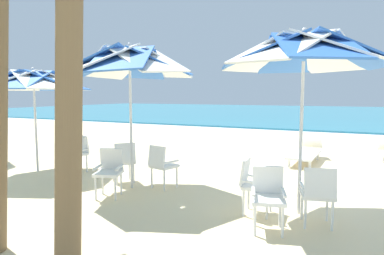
# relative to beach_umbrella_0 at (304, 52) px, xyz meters

# --- Properties ---
(ground_plane) EXTENTS (80.00, 80.00, 0.00)m
(ground_plane) POSITION_rel_beach_umbrella_0_xyz_m (0.59, 2.90, -2.48)
(ground_plane) COLOR beige
(sea) EXTENTS (80.00, 36.00, 0.10)m
(sea) POSITION_rel_beach_umbrella_0_xyz_m (0.59, 29.92, -2.43)
(sea) COLOR teal
(sea) RESTS_ON ground
(surf_foam) EXTENTS (80.00, 0.70, 0.01)m
(surf_foam) POSITION_rel_beach_umbrella_0_xyz_m (0.59, 11.62, -2.48)
(surf_foam) COLOR white
(surf_foam) RESTS_ON ground
(beach_umbrella_0) EXTENTS (2.62, 2.62, 2.84)m
(beach_umbrella_0) POSITION_rel_beach_umbrella_0_xyz_m (0.00, 0.00, 0.00)
(beach_umbrella_0) COLOR silver
(beach_umbrella_0) RESTS_ON ground
(plastic_chair_0) EXTENTS (0.54, 0.57, 0.87)m
(plastic_chair_0) POSITION_rel_beach_umbrella_0_xyz_m (-0.30, -0.83, -1.98)
(plastic_chair_0) COLOR white
(plastic_chair_0) RESTS_ON ground
(plastic_chair_1) EXTENTS (0.54, 0.56, 0.87)m
(plastic_chair_1) POSITION_rel_beach_umbrella_0_xyz_m (0.31, -0.44, -1.98)
(plastic_chair_1) COLOR white
(plastic_chair_1) RESTS_ON ground
(plastic_chair_2) EXTENTS (0.49, 0.46, 0.87)m
(plastic_chair_2) POSITION_rel_beach_umbrella_0_xyz_m (-0.65, -0.32, -1.98)
(plastic_chair_2) COLOR white
(plastic_chair_2) RESTS_ON ground
(beach_umbrella_1) EXTENTS (2.61, 2.61, 2.84)m
(beach_umbrella_1) POSITION_rel_beach_umbrella_0_xyz_m (-3.19, 0.03, -0.02)
(beach_umbrella_1) COLOR silver
(beach_umbrella_1) RESTS_ON ground
(plastic_chair_3) EXTENTS (0.57, 0.59, 0.87)m
(plastic_chair_3) POSITION_rel_beach_umbrella_0_xyz_m (-3.23, -0.59, -1.98)
(plastic_chair_3) COLOR white
(plastic_chair_3) RESTS_ON ground
(plastic_chair_4) EXTENTS (0.63, 0.63, 0.87)m
(plastic_chair_4) POSITION_rel_beach_umbrella_0_xyz_m (-3.54, 0.23, -1.98)
(plastic_chair_4) COLOR white
(plastic_chair_4) RESTS_ON ground
(plastic_chair_5) EXTENTS (0.54, 0.56, 0.87)m
(plastic_chair_5) POSITION_rel_beach_umbrella_0_xyz_m (-2.63, 0.23, -1.98)
(plastic_chair_5) COLOR white
(plastic_chair_5) RESTS_ON ground
(beach_umbrella_2) EXTENTS (2.58, 2.58, 2.49)m
(beach_umbrella_2) POSITION_rel_beach_umbrella_0_xyz_m (-6.05, 0.16, -0.32)
(beach_umbrella_2) COLOR silver
(beach_umbrella_2) RESTS_ON ground
(plastic_chair_6) EXTENTS (0.57, 0.59, 0.87)m
(plastic_chair_6) POSITION_rel_beach_umbrella_0_xyz_m (-5.15, 0.60, -1.98)
(plastic_chair_6) COLOR white
(plastic_chair_6) RESTS_ON ground
(sun_lounger_1) EXTENTS (0.75, 2.18, 0.62)m
(sun_lounger_1) POSITION_rel_beach_umbrella_0_xyz_m (-0.37, 4.13, -2.20)
(sun_lounger_1) COLOR white
(sun_lounger_1) RESTS_ON ground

